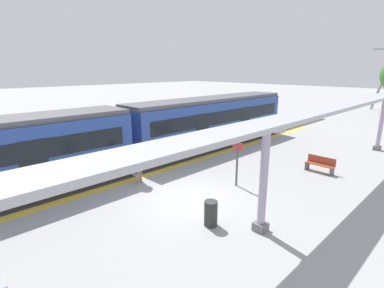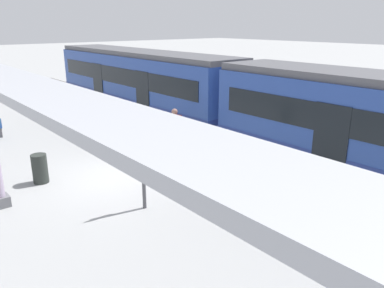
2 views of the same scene
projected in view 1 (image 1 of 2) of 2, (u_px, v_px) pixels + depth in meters
The scene contains 11 objects.
ground_plane at pixel (190, 199), 12.44m from camera, with size 176.00×176.00×0.00m, color #9C9D9D.
tactile_edge_strip at pixel (141, 177), 14.97m from camera, with size 0.54×38.11×0.01m, color gold.
trackbed at pixel (122, 168), 16.26m from camera, with size 3.20×50.11×0.01m, color #38332D.
train_far_carriage at pixel (212, 120), 20.93m from camera, with size 2.65×14.06×3.48m.
canopy_pillar_second at pixel (264, 180), 9.57m from camera, with size 1.10×0.44×3.68m.
canopy_pillar_third at pixel (381, 124), 19.48m from camera, with size 1.10×0.44×3.68m.
canopy_beam at pixel (266, 125), 9.04m from camera, with size 1.20×30.20×0.16m, color #A8AAB2.
bench_mid_platform at pixel (320, 164), 15.61m from camera, with size 1.50×0.46×0.86m.
trash_bin at pixel (211, 213), 10.26m from camera, with size 0.48×0.48×0.93m, color #2A302C.
platform_info_sign at pixel (237, 159), 13.57m from camera, with size 0.56×0.10×2.20m.
passenger_waiting_near_edge at pixel (139, 162), 13.86m from camera, with size 0.38×0.56×1.77m.
Camera 1 is at (8.21, -7.95, 5.46)m, focal length 26.98 mm.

